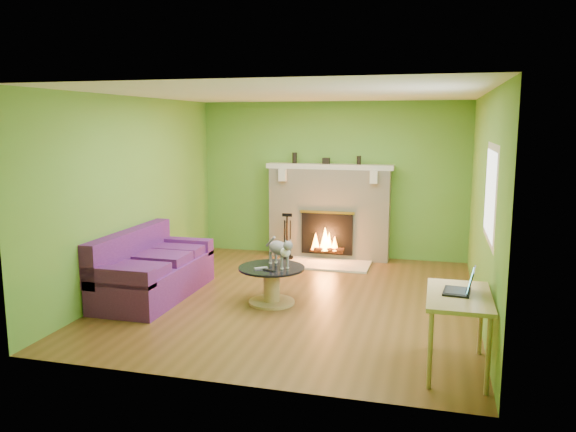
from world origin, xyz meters
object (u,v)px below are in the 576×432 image
sofa (151,271)px  cat (279,251)px  coffee_table (272,282)px  desk (459,304)px

sofa → cat: 1.74m
coffee_table → cat: size_ratio=1.35×
cat → sofa: bearing=141.3°
desk → cat: cat is taller
coffee_table → desk: 2.64m
desk → cat: 2.57m
sofa → desk: 4.04m
coffee_table → desk: size_ratio=0.85×
sofa → cat: bearing=4.9°
sofa → cat: sofa is taller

